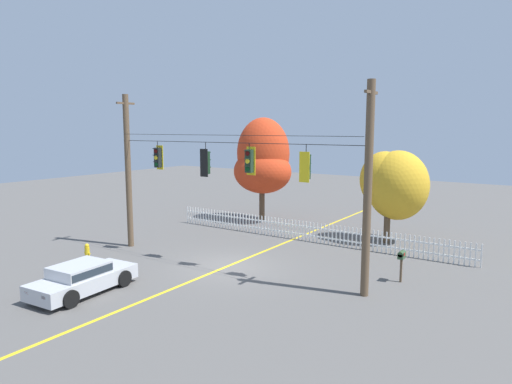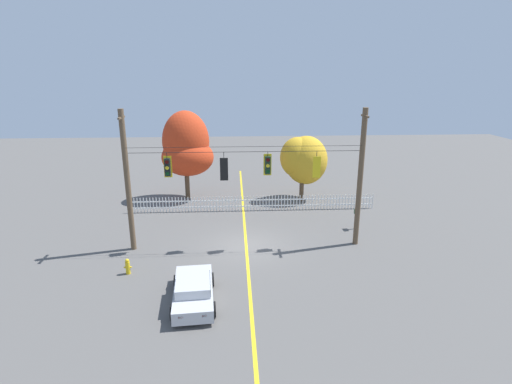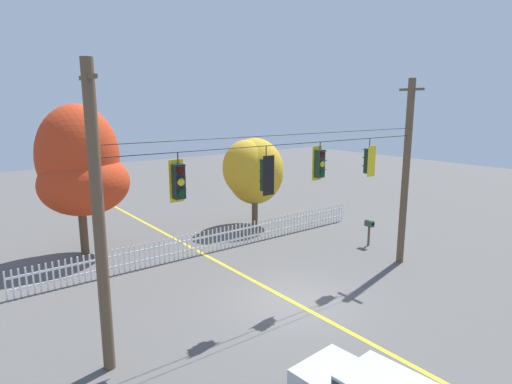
{
  "view_description": "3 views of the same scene",
  "coord_description": "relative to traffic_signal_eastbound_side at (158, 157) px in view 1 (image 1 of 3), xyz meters",
  "views": [
    {
      "loc": [
        12.08,
        -15.63,
        6.14
      ],
      "look_at": [
        0.43,
        1.66,
        3.21
      ],
      "focal_mm": 31.92,
      "sensor_mm": 36.0,
      "label": 1
    },
    {
      "loc": [
        -0.63,
        -21.16,
        9.72
      ],
      "look_at": [
        0.63,
        1.06,
        2.93
      ],
      "focal_mm": 28.09,
      "sensor_mm": 36.0,
      "label": 2
    },
    {
      "loc": [
        -9.42,
        -10.33,
        6.76
      ],
      "look_at": [
        -0.4,
        1.53,
        3.72
      ],
      "focal_mm": 29.95,
      "sensor_mm": 36.0,
      "label": 3
    }
  ],
  "objects": [
    {
      "name": "traffic_signal_eastbound_side",
      "position": [
        0.0,
        0.0,
        0.0
      ],
      "size": [
        0.43,
        0.38,
        1.39
      ],
      "color": "black"
    },
    {
      "name": "lane_centerline_stripe",
      "position": [
        4.2,
        -0.01,
        -4.73
      ],
      "size": [
        0.16,
        36.0,
        0.01
      ],
      "primitive_type": "cube",
      "color": "gold",
      "rests_on": "ground"
    },
    {
      "name": "autumn_maple_near_fence",
      "position": [
        -0.03,
        9.36,
        -0.73
      ],
      "size": [
        3.98,
        3.5,
        6.84
      ],
      "color": "brown",
      "rests_on": "ground"
    },
    {
      "name": "white_picket_fence",
      "position": [
        4.95,
        6.09,
        -4.18
      ],
      "size": [
        17.47,
        0.06,
        1.09
      ],
      "color": "white",
      "rests_on": "ground"
    },
    {
      "name": "traffic_signal_northbound_secondary",
      "position": [
        5.4,
        0.0,
        0.05
      ],
      "size": [
        0.43,
        0.38,
        1.35
      ],
      "color": "black"
    },
    {
      "name": "autumn_maple_mid",
      "position": [
        8.85,
        8.54,
        -1.54
      ],
      "size": [
        3.65,
        3.15,
        4.98
      ],
      "color": "brown",
      "rests_on": "ground"
    },
    {
      "name": "traffic_signal_northbound_primary",
      "position": [
        8.08,
        -0.02,
        -0.07
      ],
      "size": [
        0.43,
        0.38,
        1.46
      ],
      "color": "black"
    },
    {
      "name": "parked_car",
      "position": [
        1.72,
        -5.68,
        -4.13
      ],
      "size": [
        2.07,
        4.11,
        1.15
      ],
      "color": "#B7BABF",
      "rests_on": "ground"
    },
    {
      "name": "ground",
      "position": [
        4.2,
        -0.01,
        -4.73
      ],
      "size": [
        80.0,
        80.0,
        0.0
      ],
      "primitive_type": "plane",
      "color": "#565451"
    },
    {
      "name": "traffic_signal_westbound_side",
      "position": [
        3.03,
        -0.02,
        -0.12
      ],
      "size": [
        0.43,
        0.38,
        1.54
      ],
      "color": "black"
    },
    {
      "name": "fire_hydrant",
      "position": [
        -1.78,
        -2.95,
        -4.33
      ],
      "size": [
        0.38,
        0.22,
        0.82
      ],
      "color": "gold",
      "rests_on": "ground"
    },
    {
      "name": "signal_support_span",
      "position": [
        4.2,
        -0.01,
        -0.75
      ],
      "size": [
        13.07,
        1.1,
        7.83
      ],
      "color": "brown",
      "rests_on": "ground"
    },
    {
      "name": "roadside_mailbox",
      "position": [
        11.26,
        2.23,
        -3.68
      ],
      "size": [
        0.25,
        0.44,
        1.29
      ],
      "color": "brown",
      "rests_on": "ground"
    }
  ]
}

